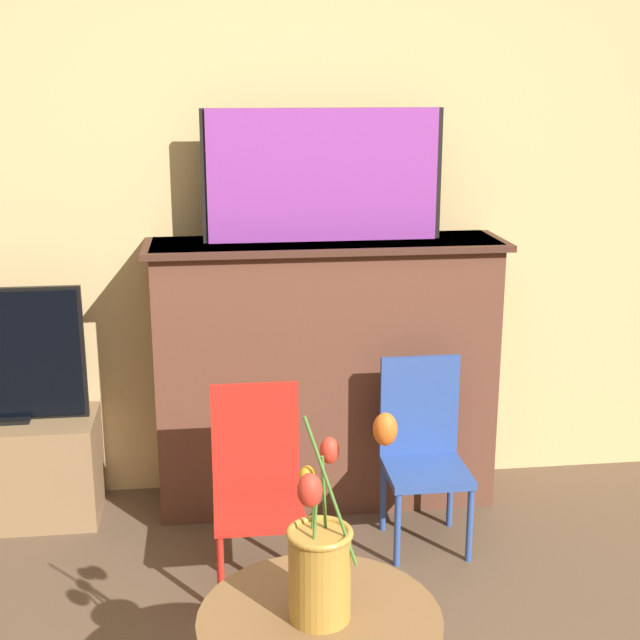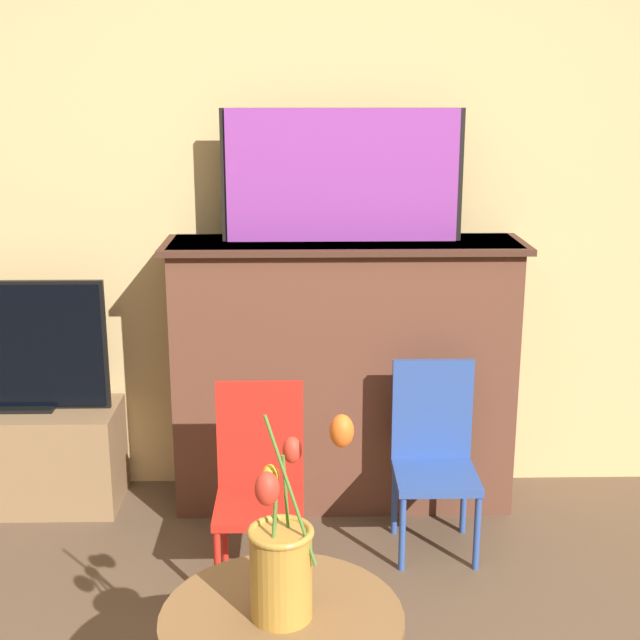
{
  "view_description": "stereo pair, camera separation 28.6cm",
  "coord_description": "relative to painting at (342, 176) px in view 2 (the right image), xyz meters",
  "views": [
    {
      "loc": [
        -0.35,
        -1.52,
        1.74
      ],
      "look_at": [
        -0.0,
        1.22,
        0.98
      ],
      "focal_mm": 50.0,
      "sensor_mm": 36.0,
      "label": 1
    },
    {
      "loc": [
        -0.06,
        -1.54,
        1.74
      ],
      "look_at": [
        -0.0,
        1.22,
        0.98
      ],
      "focal_mm": 50.0,
      "sensor_mm": 36.0,
      "label": 2
    }
  ],
  "objects": [
    {
      "name": "chair_red",
      "position": [
        -0.31,
        -0.62,
        -0.98
      ],
      "size": [
        0.3,
        0.3,
        0.71
      ],
      "color": "red",
      "rests_on": "ground"
    },
    {
      "name": "wall_back",
      "position": [
        -0.1,
        0.2,
        -0.02
      ],
      "size": [
        8.0,
        0.06,
        2.7
      ],
      "color": "tan",
      "rests_on": "ground"
    },
    {
      "name": "tv_monitor",
      "position": [
        -1.31,
        -0.02,
        -0.68
      ],
      "size": [
        0.73,
        0.12,
        0.54
      ],
      "color": "black",
      "rests_on": "tv_stand"
    },
    {
      "name": "tv_stand",
      "position": [
        -1.31,
        -0.03,
        -1.15
      ],
      "size": [
        0.77,
        0.35,
        0.42
      ],
      "color": "olive",
      "rests_on": "ground"
    },
    {
      "name": "fireplace_mantel",
      "position": [
        0.01,
        -0.01,
        -0.8
      ],
      "size": [
        1.43,
        0.39,
        1.11
      ],
      "color": "brown",
      "rests_on": "ground"
    },
    {
      "name": "painting",
      "position": [
        0.0,
        0.0,
        0.0
      ],
      "size": [
        0.94,
        0.03,
        0.51
      ],
      "color": "black",
      "rests_on": "fireplace_mantel"
    },
    {
      "name": "chair_blue",
      "position": [
        0.33,
        -0.39,
        -0.98
      ],
      "size": [
        0.3,
        0.3,
        0.71
      ],
      "color": "#2D4C99",
      "rests_on": "ground"
    },
    {
      "name": "vase_tulips",
      "position": [
        -0.21,
        -1.59,
        -0.73
      ],
      "size": [
        0.25,
        0.16,
        0.54
      ],
      "color": "#B78433",
      "rests_on": "side_table"
    }
  ]
}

